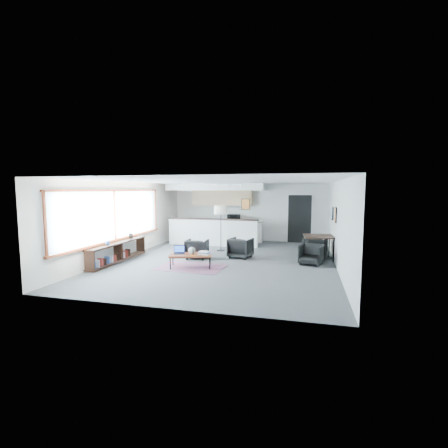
% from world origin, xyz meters
% --- Properties ---
extents(room, '(7.02, 9.02, 2.62)m').
position_xyz_m(room, '(0.00, 0.00, 1.30)').
color(room, '#4A4A4D').
rests_on(room, ground).
extents(window, '(0.10, 5.95, 1.66)m').
position_xyz_m(window, '(-3.46, -0.90, 1.46)').
color(window, '#8CBFFF').
rests_on(window, room).
extents(console, '(0.35, 3.00, 0.80)m').
position_xyz_m(console, '(-3.30, -1.05, 0.33)').
color(console, black).
rests_on(console, floor).
extents(kitchenette, '(4.20, 1.96, 2.60)m').
position_xyz_m(kitchenette, '(-1.20, 3.71, 1.38)').
color(kitchenette, white).
rests_on(kitchenette, floor).
extents(doorway, '(1.10, 0.12, 2.15)m').
position_xyz_m(doorway, '(2.30, 4.42, 1.07)').
color(doorway, black).
rests_on(doorway, room).
extents(track_light, '(1.60, 0.07, 0.15)m').
position_xyz_m(track_light, '(-0.59, 2.20, 2.53)').
color(track_light, silver).
rests_on(track_light, room).
extents(wall_art_lower, '(0.03, 0.38, 0.48)m').
position_xyz_m(wall_art_lower, '(3.47, 0.40, 1.55)').
color(wall_art_lower, black).
rests_on(wall_art_lower, room).
extents(wall_art_upper, '(0.03, 0.34, 0.44)m').
position_xyz_m(wall_art_upper, '(3.47, 1.70, 1.50)').
color(wall_art_upper, black).
rests_on(wall_art_upper, room).
extents(kilim_rug, '(2.00, 1.41, 0.01)m').
position_xyz_m(kilim_rug, '(-0.75, -1.17, 0.01)').
color(kilim_rug, '#6A3B53').
rests_on(kilim_rug, floor).
extents(coffee_table, '(1.38, 0.98, 0.41)m').
position_xyz_m(coffee_table, '(-0.75, -1.17, 0.38)').
color(coffee_table, maroon).
rests_on(coffee_table, floor).
extents(laptop, '(0.39, 0.36, 0.23)m').
position_xyz_m(laptop, '(-1.13, -1.13, 0.47)').
color(laptop, black).
rests_on(laptop, coffee_table).
extents(ceramic_pot, '(0.22, 0.22, 0.22)m').
position_xyz_m(ceramic_pot, '(-0.70, -1.20, 0.52)').
color(ceramic_pot, gray).
rests_on(ceramic_pot, coffee_table).
extents(book_stack, '(0.36, 0.30, 0.10)m').
position_xyz_m(book_stack, '(-0.33, -1.12, 0.45)').
color(book_stack, silver).
rests_on(book_stack, coffee_table).
extents(coaster, '(0.13, 0.13, 0.01)m').
position_xyz_m(coaster, '(-0.61, -1.40, 0.41)').
color(coaster, '#E5590C').
rests_on(coaster, coffee_table).
extents(armchair_left, '(0.75, 0.71, 0.72)m').
position_xyz_m(armchair_left, '(-0.99, 0.10, 0.36)').
color(armchair_left, black).
rests_on(armchair_left, floor).
extents(armchair_right, '(0.84, 0.81, 0.75)m').
position_xyz_m(armchair_right, '(0.42, 0.61, 0.38)').
color(armchair_right, black).
rests_on(armchair_right, floor).
extents(floor_lamp, '(0.57, 0.57, 1.74)m').
position_xyz_m(floor_lamp, '(-0.57, 1.69, 1.51)').
color(floor_lamp, black).
rests_on(floor_lamp, floor).
extents(dining_table, '(1.04, 1.04, 0.80)m').
position_xyz_m(dining_table, '(3.00, 0.97, 0.73)').
color(dining_table, black).
rests_on(dining_table, floor).
extents(dining_chair_near, '(0.70, 0.68, 0.60)m').
position_xyz_m(dining_chair_near, '(2.77, 0.12, 0.30)').
color(dining_chair_near, black).
rests_on(dining_chair_near, floor).
extents(dining_chair_far, '(0.75, 0.72, 0.65)m').
position_xyz_m(dining_chair_far, '(2.91, 1.36, 0.33)').
color(dining_chair_far, black).
rests_on(dining_chair_far, floor).
extents(microwave, '(0.54, 0.33, 0.35)m').
position_xyz_m(microwave, '(-0.62, 4.15, 1.11)').
color(microwave, black).
rests_on(microwave, kitchenette).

